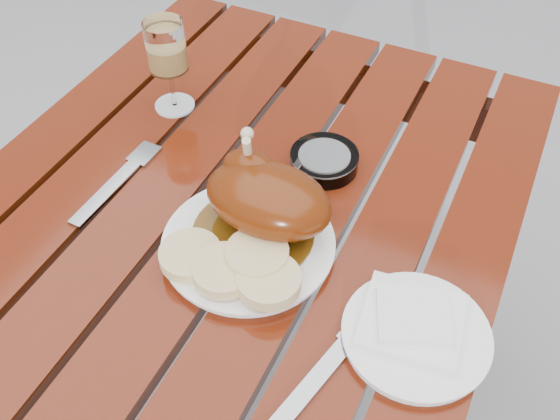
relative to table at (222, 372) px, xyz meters
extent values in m
cube|color=maroon|center=(0.00, 0.00, 0.00)|extent=(0.80, 1.20, 0.75)
cylinder|color=white|center=(0.06, 0.02, 0.38)|extent=(0.29, 0.29, 0.02)
cylinder|color=#553209|center=(0.06, 0.03, 0.39)|extent=(0.17, 0.17, 0.00)
ellipsoid|color=#6C2408|center=(0.07, 0.06, 0.44)|extent=(0.18, 0.12, 0.09)
ellipsoid|color=#6C2408|center=(0.03, 0.08, 0.45)|extent=(0.09, 0.06, 0.07)
cylinder|color=#C6B28C|center=(0.03, 0.09, 0.47)|extent=(0.03, 0.04, 0.10)
cylinder|color=#E5C28B|center=(0.01, -0.05, 0.40)|extent=(0.08, 0.08, 0.02)
cylinder|color=#E5C28B|center=(0.06, -0.05, 0.40)|extent=(0.08, 0.08, 0.02)
cylinder|color=#E5C28B|center=(0.12, -0.04, 0.41)|extent=(0.08, 0.08, 0.02)
cylinder|color=#E5C28B|center=(0.09, -0.01, 0.41)|extent=(0.08, 0.08, 0.02)
cylinder|color=#ECBD6B|center=(-0.20, 0.25, 0.46)|extent=(0.09, 0.09, 0.16)
cylinder|color=white|center=(0.32, -0.02, 0.38)|extent=(0.20, 0.20, 0.01)
cube|color=white|center=(0.31, -0.01, 0.40)|extent=(0.14, 0.13, 0.01)
cylinder|color=#B2B7BC|center=(0.09, 0.22, 0.39)|extent=(0.14, 0.14, 0.03)
cube|color=gray|center=(-0.18, 0.03, 0.38)|extent=(0.03, 0.18, 0.01)
cube|color=gray|center=(0.23, -0.12, 0.38)|extent=(0.07, 0.23, 0.01)
camera|label=1|loc=(0.34, -0.47, 1.05)|focal=40.00mm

